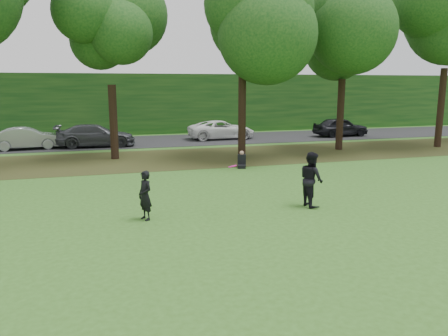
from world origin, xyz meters
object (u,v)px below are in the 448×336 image
object	(u,v)px
player_left	(145,195)
seated_person	(242,161)
player_right	(311,179)
frisbee	(232,166)

from	to	relation	value
player_left	seated_person	xyz separation A→B (m)	(5.64, 7.43, -0.46)
player_right	frisbee	distance (m)	3.01
frisbee	seated_person	size ratio (longest dim) A/B	0.44
player_left	seated_person	size ratio (longest dim) A/B	1.86
player_right	seated_person	world-z (taller)	player_right
frisbee	seated_person	bearing A→B (deg)	69.29
player_left	player_right	world-z (taller)	player_right
player_left	seated_person	distance (m)	9.34
player_right	frisbee	xyz separation A→B (m)	(-2.92, -0.27, 0.65)
seated_person	player_right	bearing A→B (deg)	-71.67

